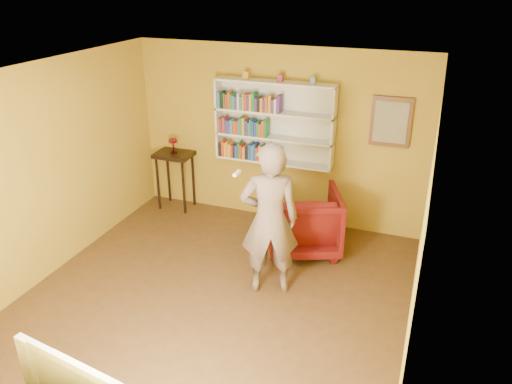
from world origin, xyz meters
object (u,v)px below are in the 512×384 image
console_table (174,162)px  person (269,220)px  armchair (303,221)px  ruby_lustre (173,142)px  bookshelf (276,122)px

console_table → person: 2.80m
armchair → person: size_ratio=0.52×
console_table → ruby_lustre: 0.35m
bookshelf → ruby_lustre: 1.74m
armchair → person: (-0.14, -1.08, 0.51)m
bookshelf → person: size_ratio=0.94×
bookshelf → person: bookshelf is taller
armchair → person: bearing=60.2°
console_table → person: bearing=-37.5°
console_table → armchair: bearing=-14.8°
bookshelf → armchair: bearing=-48.7°
ruby_lustre → armchair: bearing=-14.8°
ruby_lustre → bookshelf: bearing=5.5°
armchair → console_table: bearing=-37.4°
console_table → armchair: 2.46m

